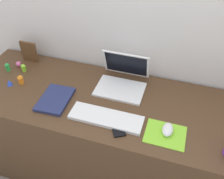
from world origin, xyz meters
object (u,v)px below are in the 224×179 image
Objects in this scene: cell_phone at (118,127)px; toy_figurine_orange at (21,79)px; toy_figurine_pink at (19,64)px; toy_figurine_green at (8,67)px; notebook_pad at (55,99)px; toy_figurine_lime at (23,68)px; picture_frame at (29,52)px; laptop at (123,78)px; mouse at (168,130)px; toy_figurine_blue at (9,83)px; keyboard at (106,118)px.

toy_figurine_orange is (-0.71, 0.17, 0.03)m from cell_phone.
toy_figurine_pink is 0.08m from toy_figurine_green.
notebook_pad is 4.35× the size of toy_figurine_lime.
toy_figurine_green reaches higher than toy_figurine_lime.
toy_figurine_orange is (0.08, -0.25, -0.04)m from picture_frame.
laptop is 0.46m from mouse.
toy_figurine_green is at bearing 128.23° from toy_figurine_blue.
mouse is 1.03m from toy_figurine_blue.
picture_frame is 3.71× the size of toy_figurine_blue.
picture_frame is at bearing 62.50° from toy_figurine_green.
laptop reaches higher than keyboard.
mouse is at bearing -4.65° from toy_figurine_blue.
mouse reaches higher than cell_phone.
laptop is 0.32m from keyboard.
toy_figurine_lime is at bearing -29.10° from toy_figurine_pink.
keyboard is at bearing -90.60° from laptop.
toy_figurine_blue is at bearing -91.22° from toy_figurine_lime.
toy_figurine_lime is at bearing 115.10° from toy_figurine_orange.
mouse is 0.75× the size of cell_phone.
laptop reaches higher than notebook_pad.
toy_figurine_blue is at bearing -147.39° from toy_figurine_orange.
keyboard is at bearing -178.42° from mouse.
keyboard is 0.80m from toy_figurine_pink.
toy_figurine_lime is (-1.02, 0.24, 0.01)m from mouse.
toy_figurine_blue is (0.02, -0.29, -0.05)m from picture_frame.
laptop reaches higher than mouse.
toy_figurine_lime is (-0.76, 0.30, 0.02)m from cell_phone.
toy_figurine_pink is (-0.04, -0.09, -0.05)m from picture_frame.
picture_frame is 2.57× the size of toy_figurine_green.
toy_figurine_blue is at bearing -85.38° from picture_frame.
picture_frame reaches higher than notebook_pad.
toy_figurine_green is at bearing 133.21° from cell_phone.
toy_figurine_pink is at bearing -112.43° from picture_frame.
toy_figurine_green is at bearing 155.97° from notebook_pad.
mouse is 2.37× the size of toy_figurine_blue.
toy_figurine_green is (-0.08, -0.16, -0.04)m from picture_frame.
cell_phone is 3.17× the size of toy_figurine_blue.
toy_figurine_blue is (-0.06, -0.04, -0.01)m from toy_figurine_orange.
toy_figurine_pink is (-1.09, 0.28, -0.00)m from mouse.
picture_frame is (-0.71, 0.38, 0.06)m from keyboard.
picture_frame is 0.18m from toy_figurine_green.
toy_figurine_lime is 0.11m from toy_figurine_green.
cell_phone is at bearing -15.26° from notebook_pad.
toy_figurine_orange reaches higher than keyboard.
toy_figurine_orange is at bearing -163.28° from laptop.
toy_figurine_lime is (0.03, -0.13, -0.05)m from picture_frame.
toy_figurine_lime is 0.92× the size of toy_figurine_orange.
picture_frame is (-0.79, 0.43, 0.07)m from cell_phone.
mouse is 1.11m from picture_frame.
cell_phone is at bearing -9.99° from toy_figurine_blue.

